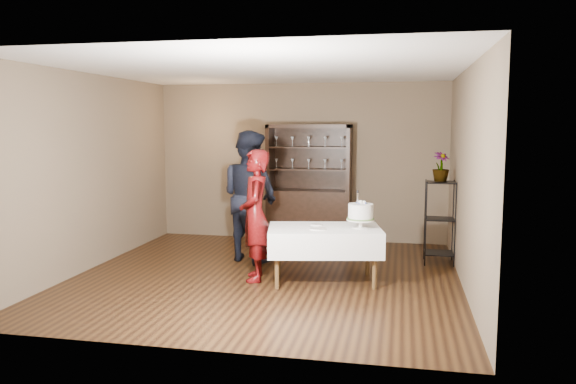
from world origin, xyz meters
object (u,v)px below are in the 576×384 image
woman (255,215)px  potted_plant (441,167)px  china_hutch (309,204)px  man (250,196)px  plant_etagere (440,219)px  cake_table (324,240)px  cake (361,213)px

woman → potted_plant: bearing=105.4°
china_hutch → potted_plant: (2.07, -1.02, 0.73)m
potted_plant → china_hutch: bearing=153.8°
woman → man: bearing=-176.1°
plant_etagere → cake_table: size_ratio=0.77×
cake → man: bearing=152.5°
cake → potted_plant: 1.72m
man → plant_etagere: bearing=-140.7°
plant_etagere → woman: bearing=-150.1°
cake_table → china_hutch: bearing=104.0°
china_hutch → cake_table: china_hutch is taller
cake → china_hutch: bearing=114.3°
cake → potted_plant: bearing=50.8°
woman → china_hutch: bearing=157.7°
china_hutch → plant_etagere: 2.33m
china_hutch → cake: (1.03, -2.29, 0.23)m
china_hutch → potted_plant: size_ratio=4.72×
china_hutch → cake: 2.53m
plant_etagere → potted_plant: potted_plant is taller
china_hutch → woman: size_ratio=1.18×
woman → cake: bearing=80.3°
china_hutch → woman: 2.45m
cake_table → plant_etagere: bearing=40.7°
cake_table → man: size_ratio=0.81×
plant_etagere → potted_plant: bearing=99.6°
cake_table → man: (-1.23, 0.92, 0.42)m
plant_etagere → cake_table: (-1.50, -1.29, -0.11)m
man → potted_plant: size_ratio=4.52×
cake → woman: bearing=-174.4°
cake → cake_table: bearing=-174.4°
man → cake: bearing=-175.8°
plant_etagere → man: 2.77m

